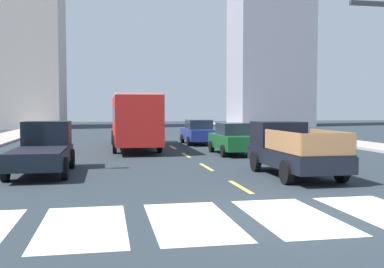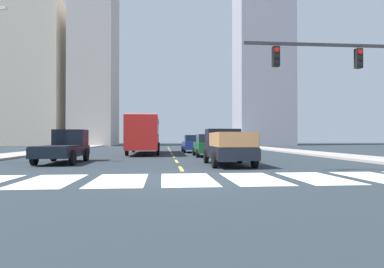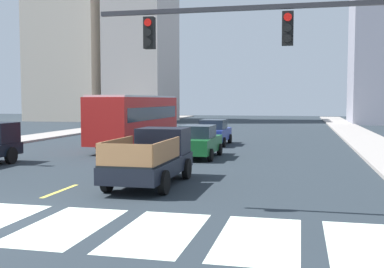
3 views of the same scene
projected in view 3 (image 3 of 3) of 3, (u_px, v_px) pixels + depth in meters
name	position (u px, v px, depth m)	size (l,w,h in m)	color
crosswalk_stripe_5	(66.00, 226.00, 11.53)	(1.81, 3.72, 0.01)	silver
crosswalk_stripe_6	(158.00, 232.00, 11.00)	(1.81, 3.72, 0.01)	silver
crosswalk_stripe_7	(259.00, 238.00, 10.48)	(1.81, 3.72, 0.01)	silver
crosswalk_stripe_8	(370.00, 246.00, 9.96)	(1.81, 3.72, 0.01)	silver
lane_dash_0	(60.00, 191.00, 15.93)	(0.16, 2.40, 0.01)	#DCC747
lane_dash_1	(116.00, 170.00, 20.79)	(0.16, 2.40, 0.01)	#DCC747
lane_dash_2	(151.00, 156.00, 25.65)	(0.16, 2.40, 0.01)	#DCC747
lane_dash_3	(175.00, 147.00, 30.51)	(0.16, 2.40, 0.01)	#DCC747
lane_dash_4	(193.00, 141.00, 35.37)	(0.16, 2.40, 0.01)	#DCC747
lane_dash_5	(206.00, 136.00, 40.23)	(0.16, 2.40, 0.01)	#DCC747
lane_dash_6	(216.00, 132.00, 45.09)	(0.16, 2.40, 0.01)	#DCC747
lane_dash_7	(224.00, 129.00, 49.95)	(0.16, 2.40, 0.01)	#DCC747
pickup_stakebed	(154.00, 158.00, 17.41)	(2.18, 5.20, 1.96)	black
city_bus	(136.00, 117.00, 30.56)	(2.72, 10.80, 3.32)	red
sedan_near_left	(214.00, 132.00, 32.04)	(2.02, 4.40, 1.72)	navy
sedan_near_right	(198.00, 142.00, 24.94)	(2.02, 4.40, 1.72)	#175827
traffic_signal_gantry	(335.00, 53.00, 11.68)	(9.19, 0.27, 6.00)	#2D2D33
block_mid_left	(142.00, 12.00, 65.11)	(7.65, 11.10, 30.18)	#B4AAA3
block_mid_right	(73.00, 27.00, 69.48)	(10.64, 10.55, 27.41)	#C0B3A0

